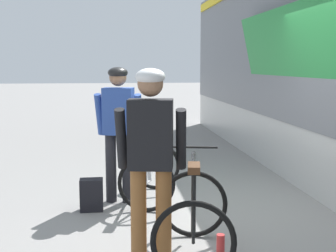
{
  "coord_description": "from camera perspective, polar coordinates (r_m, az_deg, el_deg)",
  "views": [
    {
      "loc": [
        -1.33,
        -5.07,
        1.79
      ],
      "look_at": [
        -0.65,
        0.31,
        1.05
      ],
      "focal_mm": 48.08,
      "sensor_mm": 36.0,
      "label": 1
    }
  ],
  "objects": [
    {
      "name": "bicycle_near_silver",
      "position": [
        5.99,
        -2.16,
        -5.64
      ],
      "size": [
        0.91,
        1.19,
        0.99
      ],
      "color": "black",
      "rests_on": "ground"
    },
    {
      "name": "water_bottle_near_the_bikes",
      "position": [
        4.4,
        6.67,
        -14.8
      ],
      "size": [
        0.08,
        0.08,
        0.21
      ],
      "primitive_type": "cylinder",
      "color": "red",
      "rests_on": "ground"
    },
    {
      "name": "cyclist_near_in_blue",
      "position": [
        5.82,
        -6.28,
        0.46
      ],
      "size": [
        0.65,
        0.4,
        1.76
      ],
      "color": "#232328",
      "rests_on": "ground"
    },
    {
      "name": "cyclist_far_in_dark",
      "position": [
        3.88,
        -2.2,
        -3.17
      ],
      "size": [
        0.65,
        0.38,
        1.76
      ],
      "color": "#935B2D",
      "rests_on": "ground"
    },
    {
      "name": "bicycle_far_black",
      "position": [
        4.23,
        3.24,
        -11.37
      ],
      "size": [
        0.89,
        1.18,
        0.99
      ],
      "color": "black",
      "rests_on": "ground"
    },
    {
      "name": "backpack_on_platform",
      "position": [
        5.68,
        -9.67,
        -8.6
      ],
      "size": [
        0.28,
        0.18,
        0.4
      ],
      "primitive_type": "cube",
      "rotation": [
        0.0,
        0.0,
        0.0
      ],
      "color": "black",
      "rests_on": "ground"
    },
    {
      "name": "ground_plane",
      "position": [
        5.53,
        7.24,
        -11.17
      ],
      "size": [
        80.0,
        80.0,
        0.0
      ],
      "primitive_type": "plane",
      "color": "gray"
    }
  ]
}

